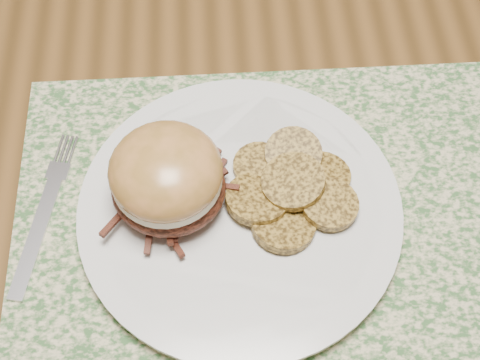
% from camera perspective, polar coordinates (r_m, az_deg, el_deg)
% --- Properties ---
extents(ground, '(3.50, 3.50, 0.00)m').
position_cam_1_polar(ground, '(1.34, -0.50, -12.25)').
color(ground, brown).
rests_on(ground, ground).
extents(dining_table, '(1.50, 0.90, 0.75)m').
position_cam_1_polar(dining_table, '(0.73, -0.89, 4.80)').
color(dining_table, brown).
rests_on(dining_table, ground).
extents(placemat, '(0.45, 0.33, 0.00)m').
position_cam_1_polar(placemat, '(0.58, 2.93, -3.44)').
color(placemat, '#386132').
rests_on(placemat, dining_table).
extents(dinner_plate, '(0.26, 0.26, 0.02)m').
position_cam_1_polar(dinner_plate, '(0.57, -0.01, -2.61)').
color(dinner_plate, silver).
rests_on(dinner_plate, placemat).
extents(pork_sandwich, '(0.11, 0.11, 0.07)m').
position_cam_1_polar(pork_sandwich, '(0.54, -6.26, 0.16)').
color(pork_sandwich, black).
rests_on(pork_sandwich, dinner_plate).
extents(roasted_potatoes, '(0.13, 0.14, 0.03)m').
position_cam_1_polar(roasted_potatoes, '(0.57, 4.32, -0.62)').
color(roasted_potatoes, olive).
rests_on(roasted_potatoes, dinner_plate).
extents(fork, '(0.05, 0.16, 0.00)m').
position_cam_1_polar(fork, '(0.60, -16.32, -2.59)').
color(fork, silver).
rests_on(fork, placemat).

